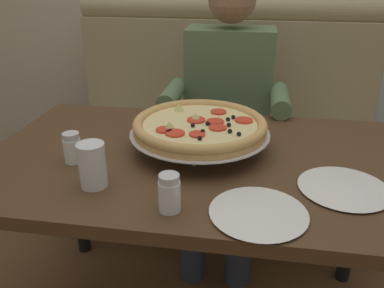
{
  "coord_description": "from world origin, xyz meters",
  "views": [
    {
      "loc": [
        0.17,
        -1.12,
        1.28
      ],
      "look_at": [
        -0.02,
        0.03,
        0.75
      ],
      "focal_mm": 37.12,
      "sensor_mm": 36.0,
      "label": 1
    }
  ],
  "objects_px": {
    "pizza": "(200,126)",
    "plate_near_left": "(259,211)",
    "dining_table": "(197,179)",
    "drinking_glass": "(93,167)",
    "diner_main": "(227,101)",
    "plate_near_right": "(344,186)",
    "booth_bench": "(221,140)",
    "shaker_pepper_flakes": "(169,195)",
    "shaker_parmesan": "(73,150)"
  },
  "relations": [
    {
      "from": "booth_bench",
      "to": "drinking_glass",
      "type": "relative_size",
      "value": 13.08
    },
    {
      "from": "booth_bench",
      "to": "shaker_parmesan",
      "type": "height_order",
      "value": "booth_bench"
    },
    {
      "from": "dining_table",
      "to": "plate_near_left",
      "type": "relative_size",
      "value": 5.58
    },
    {
      "from": "diner_main",
      "to": "plate_near_right",
      "type": "bearing_deg",
      "value": -63.16
    },
    {
      "from": "drinking_glass",
      "to": "shaker_pepper_flakes",
      "type": "bearing_deg",
      "value": -19.83
    },
    {
      "from": "plate_near_right",
      "to": "plate_near_left",
      "type": "bearing_deg",
      "value": -145.52
    },
    {
      "from": "booth_bench",
      "to": "shaker_pepper_flakes",
      "type": "height_order",
      "value": "booth_bench"
    },
    {
      "from": "dining_table",
      "to": "plate_near_right",
      "type": "relative_size",
      "value": 5.53
    },
    {
      "from": "shaker_parmesan",
      "to": "diner_main",
      "type": "bearing_deg",
      "value": 59.83
    },
    {
      "from": "plate_near_left",
      "to": "diner_main",
      "type": "bearing_deg",
      "value": 99.55
    },
    {
      "from": "pizza",
      "to": "booth_bench",
      "type": "bearing_deg",
      "value": 89.95
    },
    {
      "from": "booth_bench",
      "to": "shaker_pepper_flakes",
      "type": "relative_size",
      "value": 16.67
    },
    {
      "from": "plate_near_left",
      "to": "plate_near_right",
      "type": "xyz_separation_m",
      "value": [
        0.23,
        0.16,
        0.0
      ]
    },
    {
      "from": "booth_bench",
      "to": "diner_main",
      "type": "bearing_deg",
      "value": -80.65
    },
    {
      "from": "dining_table",
      "to": "drinking_glass",
      "type": "bearing_deg",
      "value": -137.71
    },
    {
      "from": "plate_near_left",
      "to": "drinking_glass",
      "type": "bearing_deg",
      "value": 171.58
    },
    {
      "from": "shaker_pepper_flakes",
      "to": "drinking_glass",
      "type": "distance_m",
      "value": 0.25
    },
    {
      "from": "booth_bench",
      "to": "plate_near_right",
      "type": "distance_m",
      "value": 1.15
    },
    {
      "from": "booth_bench",
      "to": "pizza",
      "type": "height_order",
      "value": "booth_bench"
    },
    {
      "from": "diner_main",
      "to": "drinking_glass",
      "type": "xyz_separation_m",
      "value": [
        -0.3,
        -0.84,
        0.07
      ]
    },
    {
      "from": "pizza",
      "to": "plate_near_right",
      "type": "xyz_separation_m",
      "value": [
        0.42,
        -0.19,
        -0.07
      ]
    },
    {
      "from": "drinking_glass",
      "to": "shaker_parmesan",
      "type": "bearing_deg",
      "value": 132.92
    },
    {
      "from": "shaker_pepper_flakes",
      "to": "plate_near_left",
      "type": "xyz_separation_m",
      "value": [
        0.22,
        0.02,
        -0.03
      ]
    },
    {
      "from": "booth_bench",
      "to": "pizza",
      "type": "bearing_deg",
      "value": -90.05
    },
    {
      "from": "dining_table",
      "to": "plate_near_right",
      "type": "distance_m",
      "value": 0.46
    },
    {
      "from": "booth_bench",
      "to": "plate_near_right",
      "type": "bearing_deg",
      "value": -67.38
    },
    {
      "from": "dining_table",
      "to": "pizza",
      "type": "height_order",
      "value": "pizza"
    },
    {
      "from": "dining_table",
      "to": "pizza",
      "type": "relative_size",
      "value": 3.0
    },
    {
      "from": "booth_bench",
      "to": "pizza",
      "type": "distance_m",
      "value": 0.92
    },
    {
      "from": "diner_main",
      "to": "plate_near_right",
      "type": "xyz_separation_m",
      "value": [
        0.38,
        -0.75,
        0.02
      ]
    },
    {
      "from": "booth_bench",
      "to": "dining_table",
      "type": "bearing_deg",
      "value": -90.0
    },
    {
      "from": "plate_near_left",
      "to": "drinking_glass",
      "type": "relative_size",
      "value": 1.93
    },
    {
      "from": "pizza",
      "to": "shaker_parmesan",
      "type": "xyz_separation_m",
      "value": [
        -0.37,
        -0.15,
        -0.04
      ]
    },
    {
      "from": "plate_near_right",
      "to": "booth_bench",
      "type": "bearing_deg",
      "value": 112.62
    },
    {
      "from": "shaker_pepper_flakes",
      "to": "plate_near_left",
      "type": "bearing_deg",
      "value": 4.39
    },
    {
      "from": "shaker_parmesan",
      "to": "shaker_pepper_flakes",
      "type": "xyz_separation_m",
      "value": [
        0.35,
        -0.21,
        0.0
      ]
    },
    {
      "from": "pizza",
      "to": "shaker_pepper_flakes",
      "type": "relative_size",
      "value": 4.58
    },
    {
      "from": "shaker_parmesan",
      "to": "plate_near_right",
      "type": "xyz_separation_m",
      "value": [
        0.79,
        -0.04,
        -0.03
      ]
    },
    {
      "from": "dining_table",
      "to": "drinking_glass",
      "type": "distance_m",
      "value": 0.37
    },
    {
      "from": "dining_table",
      "to": "pizza",
      "type": "xyz_separation_m",
      "value": [
        -0.0,
        0.05,
        0.17
      ]
    },
    {
      "from": "pizza",
      "to": "plate_near_right",
      "type": "bearing_deg",
      "value": -24.34
    },
    {
      "from": "dining_table",
      "to": "diner_main",
      "type": "distance_m",
      "value": 0.62
    },
    {
      "from": "dining_table",
      "to": "diner_main",
      "type": "relative_size",
      "value": 1.06
    },
    {
      "from": "pizza",
      "to": "plate_near_left",
      "type": "distance_m",
      "value": 0.41
    },
    {
      "from": "pizza",
      "to": "drinking_glass",
      "type": "bearing_deg",
      "value": -131.69
    },
    {
      "from": "dining_table",
      "to": "shaker_parmesan",
      "type": "xyz_separation_m",
      "value": [
        -0.37,
        -0.1,
        0.13
      ]
    },
    {
      "from": "dining_table",
      "to": "drinking_glass",
      "type": "height_order",
      "value": "drinking_glass"
    },
    {
      "from": "booth_bench",
      "to": "dining_table",
      "type": "height_order",
      "value": "booth_bench"
    },
    {
      "from": "pizza",
      "to": "shaker_pepper_flakes",
      "type": "bearing_deg",
      "value": -93.22
    },
    {
      "from": "pizza",
      "to": "plate_near_right",
      "type": "distance_m",
      "value": 0.47
    }
  ]
}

